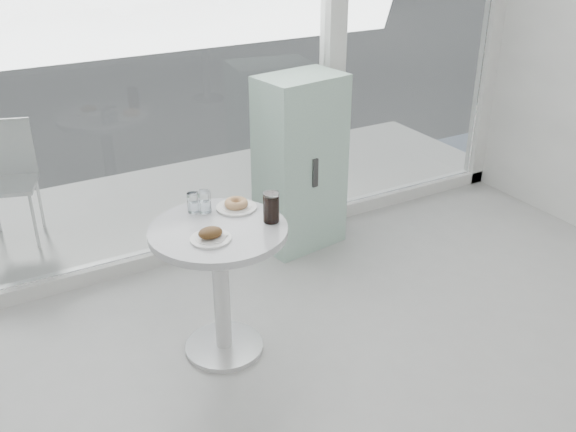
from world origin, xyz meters
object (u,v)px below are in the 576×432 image
water_tumbler_a (193,204)px  cola_glass (271,208)px  plate_donut (236,205)px  water_tumbler_b (204,203)px  patio_chair (8,173)px  mint_cabinet (300,163)px  main_table (220,265)px  plate_fritter (211,235)px

water_tumbler_a → cola_glass: size_ratio=0.66×
plate_donut → water_tumbler_b: (-0.16, 0.05, 0.03)m
patio_chair → water_tumbler_a: size_ratio=7.97×
patio_chair → water_tumbler_b: size_ratio=7.24×
mint_cabinet → water_tumbler_b: (-0.99, -0.67, 0.20)m
main_table → plate_fritter: plate_fritter is taller
main_table → plate_donut: plate_donut is taller
plate_donut → water_tumbler_b: water_tumbler_b is taller
water_tumbler_a → water_tumbler_b: 0.06m
main_table → water_tumbler_b: water_tumbler_b is taller
plate_donut → mint_cabinet: bearing=41.0°
main_table → plate_fritter: 0.28m
patio_chair → water_tumbler_a: patio_chair is taller
cola_glass → mint_cabinet: bearing=52.2°
water_tumbler_a → water_tumbler_b: water_tumbler_b is taller
plate_fritter → water_tumbler_b: 0.33m
main_table → cola_glass: 0.41m
cola_glass → main_table: bearing=165.1°
patio_chair → main_table: bearing=-50.4°
main_table → cola_glass: bearing=-14.9°
main_table → plate_fritter: (-0.08, -0.10, 0.25)m
mint_cabinet → water_tumbler_a: 1.24m
patio_chair → water_tumbler_b: 1.91m
plate_fritter → cola_glass: (0.35, 0.03, 0.05)m
water_tumbler_b → plate_fritter: bearing=-107.3°
main_table → plate_fritter: bearing=-128.5°
main_table → mint_cabinet: 1.34m
plate_donut → patio_chair: bearing=118.6°
mint_cabinet → water_tumbler_a: (-1.05, -0.64, 0.20)m
mint_cabinet → water_tumbler_a: size_ratio=11.58×
water_tumbler_a → cola_glass: 0.44m
plate_donut → water_tumbler_a: 0.23m
mint_cabinet → cola_glass: mint_cabinet is taller
mint_cabinet → water_tumbler_b: mint_cabinet is taller
main_table → water_tumbler_b: 0.34m
mint_cabinet → cola_glass: 1.23m
main_table → cola_glass: size_ratio=4.73×
patio_chair → water_tumbler_b: bearing=-47.6°
plate_donut → water_tumbler_b: 0.17m
cola_glass → patio_chair: bearing=117.9°
plate_donut → water_tumbler_a: water_tumbler_a is taller
mint_cabinet → water_tumbler_b: bearing=-154.4°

